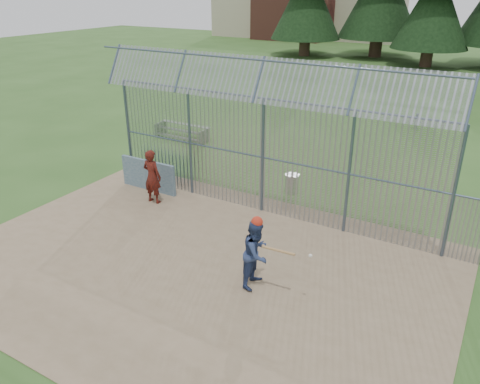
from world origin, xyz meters
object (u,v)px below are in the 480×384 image
Objects in this scene: bleacher at (182,131)px; trash_can at (292,183)px; onlooker at (152,176)px; batter at (256,253)px; dugout_wall at (148,175)px.

trash_can is at bearing -23.25° from bleacher.
batter is at bearing 154.86° from onlooker.
batter reaches higher than trash_can.
dugout_wall reaches higher than trash_can.
trash_can is (3.99, 3.33, -0.64)m from onlooker.
dugout_wall is 1.34× the size of batter.
dugout_wall is 0.83× the size of bleacher.
onlooker is 2.44× the size of trash_can.
bleacher is at bearing 115.62° from dugout_wall.
bleacher is at bearing 156.75° from trash_can.
dugout_wall is 7.38m from batter.
batter is at bearing -27.33° from dugout_wall.
bleacher is (-9.36, 9.24, -0.55)m from batter.
trash_can is (-1.68, 5.94, -0.58)m from batter.
batter is 0.94× the size of onlooker.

